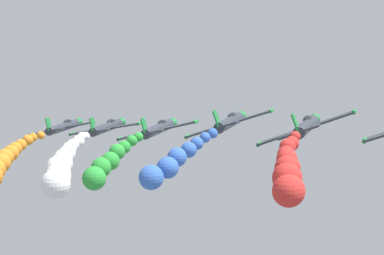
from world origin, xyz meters
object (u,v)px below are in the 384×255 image
(airplane_lead, at_px, (63,127))
(airplane_right_inner, at_px, (158,129))
(airplane_left_inner, at_px, (107,127))
(airplane_right_outer, at_px, (306,126))
(airplane_left_outer, at_px, (230,122))

(airplane_lead, bearing_deg, airplane_right_inner, -40.85)
(airplane_left_inner, xyz_separation_m, airplane_right_inner, (9.85, -9.30, 1.45))
(airplane_right_outer, bearing_deg, airplane_left_inner, 140.94)
(airplane_right_outer, bearing_deg, airplane_right_inner, 143.44)
(airplane_lead, distance_m, airplane_right_inner, 25.18)
(airplane_right_inner, height_order, airplane_right_outer, airplane_right_outer)
(airplane_right_inner, bearing_deg, airplane_left_inner, 136.63)
(airplane_lead, height_order, airplane_right_inner, airplane_right_inner)
(airplane_lead, xyz_separation_m, airplane_left_outer, (28.67, -22.73, 4.62))
(airplane_left_inner, height_order, airplane_right_outer, airplane_right_outer)
(airplane_left_inner, bearing_deg, airplane_left_outer, -38.64)
(airplane_left_inner, xyz_separation_m, airplane_left_outer, (19.59, -15.66, 3.37))
(airplane_lead, bearing_deg, airplane_right_outer, -38.78)
(airplane_right_inner, distance_m, airplane_right_outer, 23.51)
(airplane_right_inner, xyz_separation_m, airplane_right_outer, (18.75, -13.90, 2.84))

